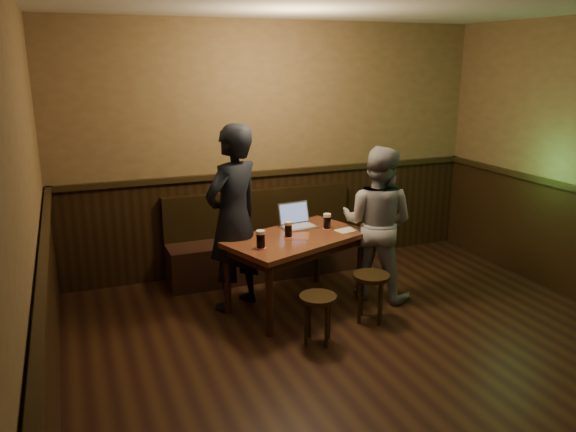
{
  "coord_description": "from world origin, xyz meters",
  "views": [
    {
      "loc": [
        -2.25,
        -2.99,
        2.37
      ],
      "look_at": [
        -0.38,
        1.69,
        0.97
      ],
      "focal_mm": 35.0,
      "sensor_mm": 36.0,
      "label": 1
    }
  ],
  "objects_px": {
    "stool_left": "(318,305)",
    "pint_mid": "(288,229)",
    "person_suit": "(233,219)",
    "person_grey": "(377,223)",
    "stool_right": "(371,284)",
    "pint_left": "(261,239)",
    "pint_right": "(327,221)",
    "pub_table": "(296,245)",
    "bench": "(264,248)",
    "laptop": "(297,221)"
  },
  "relations": [
    {
      "from": "pub_table",
      "to": "stool_left",
      "type": "xyz_separation_m",
      "value": [
        -0.11,
        -0.77,
        -0.29
      ]
    },
    {
      "from": "pint_left",
      "to": "pint_mid",
      "type": "distance_m",
      "value": 0.42
    },
    {
      "from": "person_suit",
      "to": "pint_right",
      "type": "bearing_deg",
      "value": 143.64
    },
    {
      "from": "pint_left",
      "to": "person_grey",
      "type": "bearing_deg",
      "value": 6.47
    },
    {
      "from": "pub_table",
      "to": "pint_left",
      "type": "xyz_separation_m",
      "value": [
        -0.43,
        -0.21,
        0.18
      ]
    },
    {
      "from": "bench",
      "to": "stool_left",
      "type": "xyz_separation_m",
      "value": [
        -0.11,
        -1.72,
        0.04
      ]
    },
    {
      "from": "stool_right",
      "to": "pint_left",
      "type": "height_order",
      "value": "pint_left"
    },
    {
      "from": "pub_table",
      "to": "stool_right",
      "type": "relative_size",
      "value": 3.37
    },
    {
      "from": "pint_right",
      "to": "person_grey",
      "type": "xyz_separation_m",
      "value": [
        0.47,
        -0.18,
        -0.03
      ]
    },
    {
      "from": "stool_left",
      "to": "laptop",
      "type": "relative_size",
      "value": 1.21
    },
    {
      "from": "pint_mid",
      "to": "stool_right",
      "type": "bearing_deg",
      "value": -42.69
    },
    {
      "from": "stool_left",
      "to": "person_grey",
      "type": "distance_m",
      "value": 1.27
    },
    {
      "from": "pint_left",
      "to": "person_grey",
      "type": "relative_size",
      "value": 0.11
    },
    {
      "from": "pint_right",
      "to": "person_grey",
      "type": "height_order",
      "value": "person_grey"
    },
    {
      "from": "pint_right",
      "to": "laptop",
      "type": "height_order",
      "value": "laptop"
    },
    {
      "from": "stool_right",
      "to": "person_grey",
      "type": "distance_m",
      "value": 0.72
    },
    {
      "from": "pub_table",
      "to": "pint_mid",
      "type": "xyz_separation_m",
      "value": [
        -0.08,
        0.0,
        0.17
      ]
    },
    {
      "from": "pint_mid",
      "to": "person_grey",
      "type": "xyz_separation_m",
      "value": [
        0.94,
        -0.07,
        -0.02
      ]
    },
    {
      "from": "person_suit",
      "to": "person_grey",
      "type": "relative_size",
      "value": 1.16
    },
    {
      "from": "pint_mid",
      "to": "person_grey",
      "type": "relative_size",
      "value": 0.1
    },
    {
      "from": "pint_right",
      "to": "person_suit",
      "type": "distance_m",
      "value": 0.96
    },
    {
      "from": "stool_right",
      "to": "person_suit",
      "type": "distance_m",
      "value": 1.44
    },
    {
      "from": "person_suit",
      "to": "pub_table",
      "type": "bearing_deg",
      "value": 128.93
    },
    {
      "from": "pub_table",
      "to": "stool_left",
      "type": "distance_m",
      "value": 0.82
    },
    {
      "from": "stool_right",
      "to": "person_grey",
      "type": "relative_size",
      "value": 0.29
    },
    {
      "from": "pint_right",
      "to": "stool_left",
      "type": "bearing_deg",
      "value": -119.56
    },
    {
      "from": "stool_right",
      "to": "laptop",
      "type": "distance_m",
      "value": 1.03
    },
    {
      "from": "pint_mid",
      "to": "laptop",
      "type": "distance_m",
      "value": 0.36
    },
    {
      "from": "pub_table",
      "to": "pint_mid",
      "type": "height_order",
      "value": "pint_mid"
    },
    {
      "from": "pint_left",
      "to": "pint_right",
      "type": "bearing_deg",
      "value": 21.57
    },
    {
      "from": "laptop",
      "to": "person_grey",
      "type": "distance_m",
      "value": 0.81
    },
    {
      "from": "pint_mid",
      "to": "pint_right",
      "type": "relative_size",
      "value": 0.96
    },
    {
      "from": "bench",
      "to": "pint_left",
      "type": "height_order",
      "value": "bench"
    },
    {
      "from": "bench",
      "to": "pint_right",
      "type": "distance_m",
      "value": 1.05
    },
    {
      "from": "bench",
      "to": "laptop",
      "type": "height_order",
      "value": "laptop"
    },
    {
      "from": "pub_table",
      "to": "person_suit",
      "type": "height_order",
      "value": "person_suit"
    },
    {
      "from": "person_grey",
      "to": "stool_left",
      "type": "bearing_deg",
      "value": 83.5
    },
    {
      "from": "stool_right",
      "to": "pint_mid",
      "type": "relative_size",
      "value": 3.03
    },
    {
      "from": "stool_left",
      "to": "pint_mid",
      "type": "xyz_separation_m",
      "value": [
        0.03,
        0.77,
        0.46
      ]
    },
    {
      "from": "bench",
      "to": "pub_table",
      "type": "relative_size",
      "value": 1.42
    },
    {
      "from": "pint_mid",
      "to": "person_suit",
      "type": "relative_size",
      "value": 0.08
    },
    {
      "from": "stool_left",
      "to": "pint_right",
      "type": "distance_m",
      "value": 1.11
    },
    {
      "from": "pint_left",
      "to": "pint_mid",
      "type": "height_order",
      "value": "pint_left"
    },
    {
      "from": "stool_right",
      "to": "pint_left",
      "type": "relative_size",
      "value": 2.75
    },
    {
      "from": "pint_mid",
      "to": "person_suit",
      "type": "xyz_separation_m",
      "value": [
        -0.48,
        0.22,
        0.1
      ]
    },
    {
      "from": "stool_right",
      "to": "bench",
      "type": "bearing_deg",
      "value": 109.2
    },
    {
      "from": "stool_left",
      "to": "person_suit",
      "type": "xyz_separation_m",
      "value": [
        -0.45,
        0.98,
        0.56
      ]
    },
    {
      "from": "stool_right",
      "to": "person_suit",
      "type": "xyz_separation_m",
      "value": [
        -1.09,
        0.77,
        0.54
      ]
    },
    {
      "from": "stool_right",
      "to": "pint_left",
      "type": "bearing_deg",
      "value": 160.34
    },
    {
      "from": "pub_table",
      "to": "person_suit",
      "type": "xyz_separation_m",
      "value": [
        -0.56,
        0.22,
        0.27
      ]
    }
  ]
}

